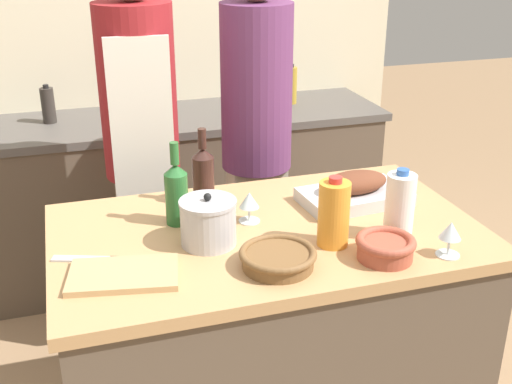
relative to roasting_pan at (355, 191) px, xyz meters
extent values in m
cube|color=brown|center=(-0.35, -0.11, -0.53)|extent=(1.32, 0.79, 0.88)
cube|color=tan|center=(-0.35, -0.11, -0.06)|extent=(1.36, 0.81, 0.04)
cube|color=brown|center=(-0.35, 1.37, -0.54)|extent=(2.10, 0.58, 0.85)
cube|color=#56514C|center=(-0.35, 1.37, -0.10)|extent=(2.17, 0.60, 0.04)
cube|color=beige|center=(-0.35, 1.72, 0.31)|extent=(2.67, 0.10, 2.55)
cube|color=#BCBCC1|center=(0.00, 0.00, -0.02)|extent=(0.38, 0.24, 0.04)
ellipsoid|color=brown|center=(0.00, 0.00, 0.03)|extent=(0.25, 0.15, 0.08)
cylinder|color=brown|center=(-0.40, -0.35, -0.02)|extent=(0.20, 0.20, 0.04)
torus|color=brown|center=(-0.40, -0.35, 0.00)|extent=(0.22, 0.22, 0.02)
cube|color=tan|center=(-0.83, -0.28, -0.03)|extent=(0.33, 0.24, 0.02)
cylinder|color=#B7B7BC|center=(-0.55, -0.15, 0.02)|extent=(0.17, 0.17, 0.13)
cylinder|color=#B7B7BC|center=(-0.55, -0.15, 0.09)|extent=(0.17, 0.17, 0.01)
sphere|color=black|center=(-0.55, -0.15, 0.11)|extent=(0.02, 0.02, 0.02)
cylinder|color=#A84C38|center=(-0.09, -0.39, -0.02)|extent=(0.16, 0.16, 0.06)
torus|color=#A84C38|center=(-0.09, -0.39, 0.01)|extent=(0.18, 0.18, 0.03)
cylinder|color=orange|center=(-0.20, -0.26, 0.06)|extent=(0.10, 0.10, 0.20)
cylinder|color=red|center=(-0.20, -0.26, 0.17)|extent=(0.04, 0.04, 0.02)
cylinder|color=white|center=(0.02, -0.28, 0.06)|extent=(0.09, 0.09, 0.21)
cylinder|color=#3360B2|center=(0.02, -0.28, 0.17)|extent=(0.04, 0.04, 0.02)
cylinder|color=#28662D|center=(-0.62, 0.02, 0.04)|extent=(0.08, 0.08, 0.17)
cone|color=#28662D|center=(-0.62, 0.02, 0.14)|extent=(0.08, 0.08, 0.03)
cylinder|color=#28662D|center=(-0.62, 0.02, 0.20)|extent=(0.03, 0.03, 0.07)
cylinder|color=#381E19|center=(-0.50, 0.16, 0.04)|extent=(0.08, 0.08, 0.17)
cone|color=#381E19|center=(-0.50, 0.16, 0.14)|extent=(0.08, 0.08, 0.03)
cylinder|color=#381E19|center=(-0.50, 0.16, 0.19)|extent=(0.03, 0.03, 0.07)
cylinder|color=silver|center=(0.10, -0.43, -0.04)|extent=(0.07, 0.07, 0.00)
cylinder|color=silver|center=(0.10, -0.43, -0.01)|extent=(0.01, 0.01, 0.05)
cone|color=silver|center=(0.10, -0.43, 0.04)|extent=(0.06, 0.06, 0.05)
cylinder|color=silver|center=(-0.39, -0.04, -0.04)|extent=(0.07, 0.07, 0.00)
cylinder|color=silver|center=(-0.39, -0.04, -0.02)|extent=(0.01, 0.01, 0.05)
cone|color=silver|center=(-0.39, -0.04, 0.03)|extent=(0.06, 0.06, 0.05)
cube|color=#B7B7BC|center=(-0.94, -0.14, -0.04)|extent=(0.17, 0.09, 0.01)
cube|color=black|center=(-0.81, -0.18, -0.04)|extent=(0.11, 0.06, 0.01)
cylinder|color=#332D28|center=(-0.55, 1.52, -0.01)|extent=(0.06, 0.06, 0.15)
cylinder|color=black|center=(-0.55, 1.52, 0.08)|extent=(0.03, 0.03, 0.02)
cylinder|color=#332D28|center=(-1.01, 1.44, 0.01)|extent=(0.07, 0.07, 0.18)
cylinder|color=black|center=(-1.01, 1.44, 0.11)|extent=(0.03, 0.03, 0.02)
cylinder|color=#B28E2D|center=(0.29, 1.43, 0.02)|extent=(0.06, 0.06, 0.20)
cylinder|color=black|center=(0.29, 1.43, 0.13)|extent=(0.03, 0.03, 0.02)
cube|color=beige|center=(-0.64, 0.71, -0.55)|extent=(0.26, 0.19, 0.84)
cylinder|color=maroon|center=(-0.64, 0.71, 0.23)|extent=(0.31, 0.31, 0.70)
cube|color=silver|center=(-0.65, 0.56, 0.03)|extent=(0.24, 0.03, 0.89)
cube|color=beige|center=(-0.15, 0.67, -0.55)|extent=(0.24, 0.17, 0.84)
cylinder|color=#663360|center=(-0.15, 0.67, 0.22)|extent=(0.30, 0.30, 0.70)
camera|label=1|loc=(-0.93, -1.86, 0.87)|focal=45.00mm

